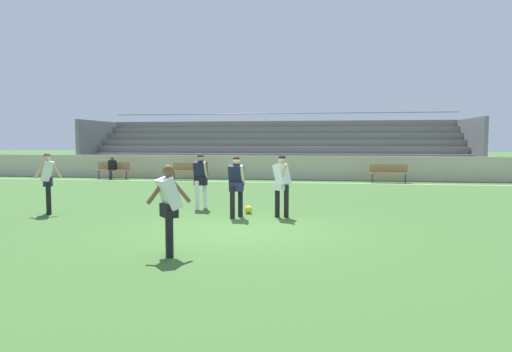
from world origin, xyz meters
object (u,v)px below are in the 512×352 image
player_white_wide_left (282,180)px  soccer_ball (248,210)px  player_dark_trailing_run (236,181)px  bench_centre_sideline (189,169)px  player_dark_dropping_back (201,176)px  bench_near_bin (389,171)px  bleacher_stand (274,146)px  bench_far_left (113,169)px  player_white_on_ball (169,202)px  spectator_seated (112,166)px  player_white_overlapping (48,177)px

player_white_wide_left → soccer_ball: player_white_wide_left is taller
player_dark_trailing_run → player_white_wide_left: (1.18, 0.23, 0.02)m
bench_centre_sideline → player_dark_dropping_back: size_ratio=1.10×
bench_near_bin → bleacher_stand: bearing=141.7°
bench_far_left → bench_centre_sideline: same height
bleacher_stand → bench_far_left: 9.48m
player_white_wide_left → bench_far_left: bearing=132.6°
bench_far_left → bench_near_bin: bearing=0.0°
bleacher_stand → bench_centre_sideline: bearing=-128.0°
player_dark_trailing_run → player_white_on_ball: player_dark_trailing_run is taller
player_dark_dropping_back → bench_near_bin: bearing=56.0°
spectator_seated → player_dark_trailing_run: size_ratio=0.74×
player_dark_dropping_back → soccer_ball: player_dark_dropping_back is taller
spectator_seated → player_white_overlapping: bearing=-72.1°
spectator_seated → player_white_on_ball: bearing=-60.7°
player_dark_dropping_back → player_white_wide_left: bearing=-24.2°
player_white_on_ball → soccer_ball: size_ratio=7.32×
bench_near_bin → soccer_ball: size_ratio=8.18×
bench_far_left → player_white_wide_left: player_white_wide_left is taller
bench_centre_sideline → spectator_seated: 4.19m
bleacher_stand → spectator_seated: size_ratio=18.80×
bleacher_stand → player_white_wide_left: (2.09, -15.90, -0.74)m
player_white_on_ball → soccer_ball: player_white_on_ball is taller
bench_near_bin → player_white_wide_left: bearing=-110.5°
bench_near_bin → spectator_seated: size_ratio=1.49×
bleacher_stand → bench_centre_sideline: (-3.84, -4.91, -1.18)m
bench_far_left → player_white_wide_left: 14.94m
player_white_on_ball → bench_centre_sideline: bearing=105.9°
player_white_overlapping → player_white_wide_left: (6.46, 0.41, -0.03)m
player_dark_trailing_run → player_white_wide_left: bearing=11.1°
spectator_seated → soccer_ball: size_ratio=5.50×
bench_far_left → bench_centre_sideline: 4.18m
bench_far_left → player_dark_dropping_back: size_ratio=1.10×
bench_centre_sideline → player_white_on_ball: (4.37, -15.36, 0.41)m
bench_centre_sideline → player_white_on_ball: 15.98m
player_white_wide_left → bleacher_stand: bearing=97.5°
player_dark_trailing_run → player_white_overlapping: (-5.28, -0.18, 0.05)m
bench_near_bin → player_white_on_ball: (-5.68, -15.36, 0.41)m
bench_near_bin → soccer_ball: bearing=-115.9°
bench_near_bin → player_white_overlapping: size_ratio=1.06×
bench_centre_sideline → player_dark_dropping_back: 10.43m
player_white_overlapping → soccer_ball: 5.63m
player_white_wide_left → player_white_on_ball: bearing=-109.7°
spectator_seated → player_white_on_ball: 17.48m
bench_far_left → bench_near_bin: size_ratio=1.00×
player_white_wide_left → soccer_ball: bearing=153.7°
player_white_wide_left → bench_centre_sideline: bearing=118.3°
bench_far_left → spectator_seated: (0.00, -0.12, 0.16)m
bench_far_left → bleacher_stand: bearing=31.5°
bench_near_bin → player_dark_trailing_run: 12.42m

